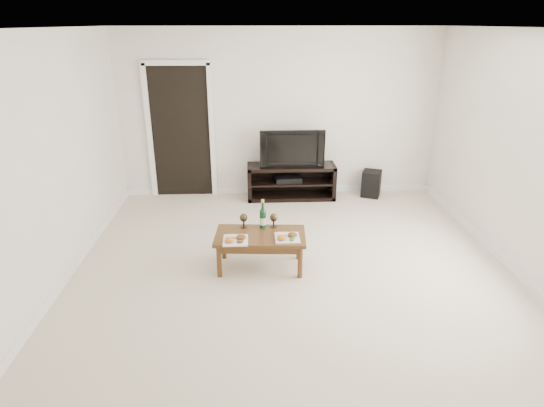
% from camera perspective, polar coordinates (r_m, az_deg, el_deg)
% --- Properties ---
extents(floor, '(5.50, 5.50, 0.00)m').
position_cam_1_polar(floor, '(5.13, 2.70, -9.31)').
color(floor, beige).
rests_on(floor, ground).
extents(back_wall, '(5.00, 0.04, 2.60)m').
position_cam_1_polar(back_wall, '(7.28, 0.90, 11.12)').
color(back_wall, silver).
rests_on(back_wall, ground).
extents(ceiling, '(5.00, 5.50, 0.04)m').
position_cam_1_polar(ceiling, '(4.39, 3.34, 21.40)').
color(ceiling, white).
rests_on(ceiling, back_wall).
extents(doorway, '(0.90, 0.02, 2.05)m').
position_cam_1_polar(doorway, '(7.37, -11.35, 8.66)').
color(doorway, black).
rests_on(doorway, ground).
extents(media_console, '(1.39, 0.45, 0.55)m').
position_cam_1_polar(media_console, '(7.29, 2.42, 2.78)').
color(media_console, black).
rests_on(media_console, ground).
extents(television, '(1.01, 0.15, 0.58)m').
position_cam_1_polar(television, '(7.13, 2.49, 7.07)').
color(television, black).
rests_on(television, media_console).
extents(av_receiver, '(0.42, 0.33, 0.08)m').
position_cam_1_polar(av_receiver, '(7.26, 2.03, 3.12)').
color(av_receiver, black).
rests_on(av_receiver, media_console).
extents(subwoofer, '(0.37, 0.37, 0.43)m').
position_cam_1_polar(subwoofer, '(7.55, 12.35, 2.46)').
color(subwoofer, black).
rests_on(subwoofer, ground).
extents(coffee_table, '(1.05, 0.62, 0.42)m').
position_cam_1_polar(coffee_table, '(5.23, -1.47, -5.98)').
color(coffee_table, '#533217').
rests_on(coffee_table, ground).
extents(plate_left, '(0.27, 0.27, 0.07)m').
position_cam_1_polar(plate_left, '(4.99, -4.60, -4.38)').
color(plate_left, white).
rests_on(plate_left, coffee_table).
extents(plate_right, '(0.27, 0.27, 0.07)m').
position_cam_1_polar(plate_right, '(5.03, 1.93, -4.10)').
color(plate_right, white).
rests_on(plate_right, coffee_table).
extents(wine_bottle, '(0.07, 0.07, 0.35)m').
position_cam_1_polar(wine_bottle, '(5.23, -1.16, -1.31)').
color(wine_bottle, '#0E331B').
rests_on(wine_bottle, coffee_table).
extents(goblet_left, '(0.09, 0.09, 0.17)m').
position_cam_1_polar(goblet_left, '(5.29, -3.58, -2.14)').
color(goblet_left, '#372C1E').
rests_on(goblet_left, coffee_table).
extents(goblet_right, '(0.09, 0.09, 0.17)m').
position_cam_1_polar(goblet_right, '(5.29, 0.21, -2.12)').
color(goblet_right, '#372C1E').
rests_on(goblet_right, coffee_table).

